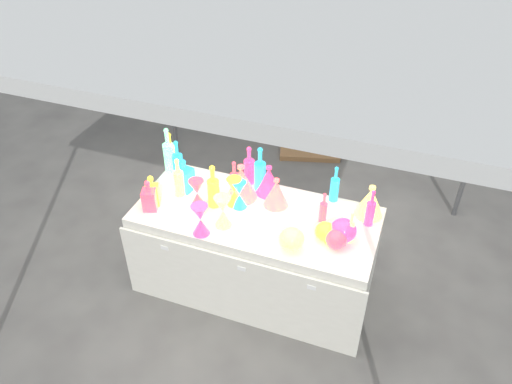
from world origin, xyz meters
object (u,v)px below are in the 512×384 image
(bottle_0, at_px, (170,152))
(lampshade_0, at_px, (276,192))
(display_table, at_px, (256,251))
(decanter_0, at_px, (152,190))
(globe_0, at_px, (325,232))
(cardboard_box_closed, at_px, (320,109))
(hourglass_0, at_px, (197,193))

(bottle_0, bearing_deg, lampshade_0, -8.53)
(display_table, height_order, decanter_0, decanter_0)
(decanter_0, bearing_deg, globe_0, -19.79)
(cardboard_box_closed, height_order, hourglass_0, hourglass_0)
(hourglass_0, height_order, globe_0, hourglass_0)
(display_table, relative_size, globe_0, 12.64)
(bottle_0, relative_size, hourglass_0, 1.53)
(lampshade_0, bearing_deg, hourglass_0, 179.80)
(hourglass_0, bearing_deg, lampshade_0, 21.47)
(display_table, height_order, hourglass_0, hourglass_0)
(lampshade_0, bearing_deg, bottle_0, 149.79)
(cardboard_box_closed, bearing_deg, bottle_0, -96.28)
(display_table, distance_m, lampshade_0, 0.53)
(decanter_0, xyz_separation_m, lampshade_0, (0.87, 0.31, -0.01))
(cardboard_box_closed, xyz_separation_m, hourglass_0, (-0.26, -2.85, 0.67))
(bottle_0, relative_size, lampshade_0, 1.50)
(globe_0, bearing_deg, hourglass_0, 178.32)
(decanter_0, bearing_deg, hourglass_0, -6.93)
(cardboard_box_closed, xyz_separation_m, globe_0, (0.72, -2.88, 0.61))
(globe_0, bearing_deg, cardboard_box_closed, 104.09)
(decanter_0, bearing_deg, lampshade_0, -3.19)
(bottle_0, relative_size, globe_0, 2.40)
(bottle_0, bearing_deg, display_table, -19.82)
(cardboard_box_closed, bearing_deg, globe_0, -67.19)
(globe_0, xyz_separation_m, lampshade_0, (-0.44, 0.24, 0.06))
(display_table, bearing_deg, lampshade_0, 57.81)
(bottle_0, xyz_separation_m, globe_0, (1.39, -0.39, -0.12))
(decanter_0, relative_size, lampshade_0, 1.08)
(hourglass_0, relative_size, lampshade_0, 0.99)
(display_table, height_order, lampshade_0, lampshade_0)
(display_table, bearing_deg, globe_0, -8.46)
(hourglass_0, distance_m, globe_0, 0.99)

